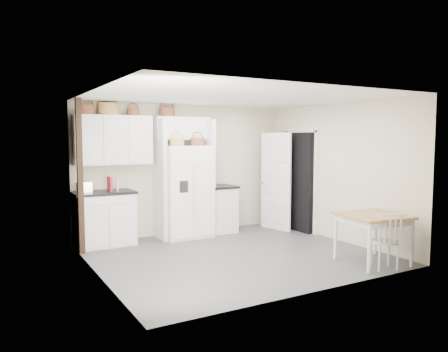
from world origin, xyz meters
TOP-DOWN VIEW (x-y plane):
  - floor at (0.00, 0.00)m, footprint 4.50×4.50m
  - ceiling at (0.00, 0.00)m, footprint 4.50×4.50m
  - wall_back at (0.00, 2.00)m, footprint 4.50×0.00m
  - wall_left at (-2.25, 0.00)m, footprint 0.00×4.00m
  - wall_right at (2.25, 0.00)m, footprint 0.00×4.00m
  - refrigerator at (-0.15, 1.65)m, footprint 0.93×0.74m
  - base_cab_left at (-1.73, 1.70)m, footprint 1.02×0.64m
  - base_cab_right at (0.66, 1.70)m, footprint 0.52×0.63m
  - dining_table at (1.62, -1.45)m, footprint 1.03×1.03m
  - windsor_chair at (1.53, -1.75)m, footprint 0.51×0.49m
  - counter_left at (-1.73, 1.70)m, footprint 1.06×0.69m
  - counter_right at (0.66, 1.70)m, footprint 0.56×0.67m
  - toaster at (-2.08, 1.67)m, footprint 0.28×0.18m
  - cookbook_red at (-1.64, 1.62)m, footprint 0.05×0.18m
  - cookbook_cream at (-1.50, 1.62)m, footprint 0.06×0.15m
  - basket_upper_a at (-1.97, 1.83)m, footprint 0.30×0.30m
  - basket_upper_b at (-1.58, 1.83)m, footprint 0.37×0.37m
  - basket_upper_c at (-1.12, 1.83)m, footprint 0.23×0.23m
  - basket_bridge_a at (-0.44, 1.83)m, footprint 0.30×0.30m
  - basket_fridge_a at (-0.36, 1.55)m, footprint 0.27×0.27m
  - basket_fridge_b at (0.07, 1.55)m, footprint 0.27×0.27m
  - upper_cabinet at (-1.50, 1.83)m, footprint 1.40×0.34m
  - bridge_cabinet at (-0.15, 1.83)m, footprint 1.12×0.34m
  - fridge_panel_left at (-0.66, 1.70)m, footprint 0.08×0.60m
  - fridge_panel_right at (0.36, 1.70)m, footprint 0.08×0.60m
  - trim_post at (-2.20, 1.35)m, footprint 0.09×0.09m
  - doorway_void at (2.16, 1.00)m, footprint 0.18×0.85m
  - door_slab at (1.80, 1.33)m, footprint 0.21×0.79m

SIDE VIEW (x-z plane):
  - floor at x=0.00m, z-range 0.00..0.00m
  - dining_table at x=1.62m, z-range 0.00..0.76m
  - windsor_chair at x=1.53m, z-range 0.00..0.81m
  - base_cab_right at x=0.66m, z-range 0.00..0.92m
  - base_cab_left at x=-1.73m, z-range 0.00..0.95m
  - refrigerator at x=-0.15m, z-range 0.00..1.79m
  - counter_right at x=0.66m, z-range 0.92..0.96m
  - counter_left at x=-1.73m, z-range 0.95..0.99m
  - doorway_void at x=2.16m, z-range 0.00..2.05m
  - door_slab at x=1.80m, z-range 0.00..2.05m
  - toaster at x=-2.08m, z-range 0.99..1.18m
  - cookbook_cream at x=-1.50m, z-range 0.99..1.21m
  - cookbook_red at x=-1.64m, z-range 0.99..1.25m
  - fridge_panel_left at x=-0.66m, z-range 0.00..2.30m
  - fridge_panel_right at x=0.36m, z-range 0.00..2.30m
  - wall_back at x=0.00m, z-range -0.95..3.55m
  - wall_left at x=-2.25m, z-range -0.70..3.30m
  - wall_right at x=2.25m, z-range -0.70..3.30m
  - trim_post at x=-2.20m, z-range 0.00..2.60m
  - basket_fridge_b at x=0.07m, z-range 1.79..1.93m
  - basket_fridge_a at x=-0.36m, z-range 1.79..1.94m
  - upper_cabinet at x=-1.50m, z-range 1.45..2.35m
  - bridge_cabinet at x=-0.15m, z-range 1.90..2.35m
  - basket_upper_c at x=-1.12m, z-range 2.35..2.48m
  - basket_upper_a at x=-1.97m, z-range 2.35..2.52m
  - basket_bridge_a at x=-0.44m, z-range 2.35..2.52m
  - basket_upper_b at x=-1.58m, z-range 2.35..2.57m
  - ceiling at x=0.00m, z-range 2.60..2.60m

